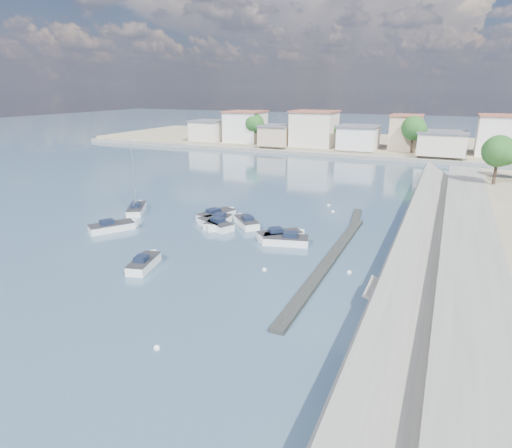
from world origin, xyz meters
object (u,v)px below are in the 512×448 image
(motorboat_c, at_px, (214,224))
(motorboat_b, at_px, (218,215))
(motorboat_d, at_px, (283,240))
(sailboat, at_px, (137,208))
(motorboat_a, at_px, (145,263))
(motorboat_f, at_px, (246,222))
(motorboat_h, at_px, (282,236))
(motorboat_e, at_px, (114,227))
(motorboat_g, at_px, (218,223))

(motorboat_c, bearing_deg, motorboat_b, 112.43)
(motorboat_b, distance_m, motorboat_d, 11.69)
(motorboat_c, relative_size, sailboat, 0.58)
(motorboat_d, bearing_deg, motorboat_a, -130.84)
(motorboat_f, xyz_separation_m, motorboat_h, (5.44, -2.69, 0.00))
(motorboat_a, relative_size, motorboat_b, 0.84)
(motorboat_e, height_order, motorboat_g, same)
(motorboat_c, distance_m, sailboat, 12.18)
(motorboat_a, bearing_deg, sailboat, 131.32)
(motorboat_g, bearing_deg, motorboat_h, -7.50)
(motorboat_d, xyz_separation_m, motorboat_h, (-0.67, 1.31, 0.00))
(motorboat_f, bearing_deg, motorboat_h, -26.31)
(motorboat_f, bearing_deg, motorboat_c, -144.45)
(motorboat_a, height_order, sailboat, sailboat)
(motorboat_b, bearing_deg, motorboat_c, -67.57)
(motorboat_g, bearing_deg, motorboat_f, 29.89)
(motorboat_d, distance_m, motorboat_h, 1.47)
(motorboat_h, bearing_deg, motorboat_c, 175.95)
(motorboat_h, distance_m, sailboat, 20.56)
(motorboat_e, bearing_deg, motorboat_d, 10.90)
(motorboat_f, bearing_deg, motorboat_b, 163.53)
(motorboat_d, distance_m, motorboat_e, 18.95)
(motorboat_b, bearing_deg, motorboat_a, -84.84)
(motorboat_g, bearing_deg, motorboat_c, -105.94)
(motorboat_g, height_order, motorboat_h, same)
(motorboat_d, bearing_deg, motorboat_f, 146.83)
(motorboat_e, height_order, motorboat_h, same)
(motorboat_b, relative_size, motorboat_h, 1.20)
(motorboat_c, height_order, sailboat, sailboat)
(motorboat_a, height_order, motorboat_f, same)
(motorboat_f, bearing_deg, motorboat_e, -148.77)
(motorboat_b, xyz_separation_m, motorboat_e, (-8.17, -8.85, 0.00))
(motorboat_c, relative_size, motorboat_g, 1.01)
(motorboat_d, xyz_separation_m, motorboat_g, (-8.90, 2.39, 0.00))
(motorboat_d, bearing_deg, sailboat, 170.99)
(motorboat_a, relative_size, motorboat_f, 1.08)
(motorboat_g, xyz_separation_m, motorboat_h, (8.23, -1.08, -0.00))
(motorboat_h, bearing_deg, motorboat_e, -164.75)
(motorboat_a, distance_m, motorboat_c, 12.33)
(motorboat_a, xyz_separation_m, motorboat_g, (0.11, 12.82, 0.00))
(motorboat_h, bearing_deg, motorboat_f, 153.69)
(motorboat_c, xyz_separation_m, motorboat_g, (0.14, 0.49, 0.00))
(motorboat_c, distance_m, motorboat_h, 8.39)
(motorboat_g, distance_m, motorboat_h, 8.30)
(motorboat_f, distance_m, sailboat, 15.03)
(motorboat_f, relative_size, sailboat, 0.47)
(motorboat_a, distance_m, motorboat_h, 14.40)
(sailboat, bearing_deg, motorboat_h, -5.71)
(sailboat, bearing_deg, motorboat_c, -6.85)
(motorboat_a, distance_m, motorboat_d, 13.79)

